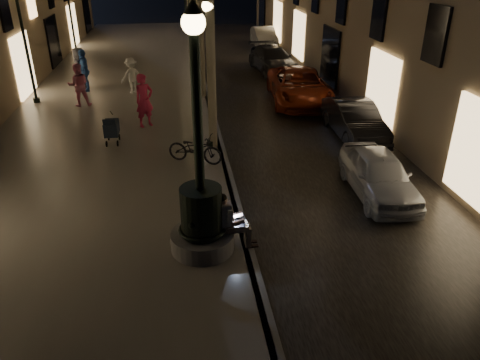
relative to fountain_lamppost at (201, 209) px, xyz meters
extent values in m
plane|color=black|center=(1.00, 13.00, -1.21)|extent=(120.00, 120.00, 0.00)
cube|color=black|center=(4.00, 13.00, -1.20)|extent=(6.00, 45.00, 0.02)
cube|color=slate|center=(-3.00, 13.00, -1.11)|extent=(8.00, 45.00, 0.20)
cube|color=#59595B|center=(1.00, 13.00, -1.11)|extent=(0.25, 45.00, 0.20)
cylinder|color=#59595B|center=(0.00, 0.00, -0.81)|extent=(1.40, 1.40, 0.40)
cylinder|color=black|center=(0.00, 0.00, -0.06)|extent=(0.90, 0.90, 1.10)
torus|color=black|center=(0.00, 0.00, -0.51)|extent=(1.04, 1.04, 0.10)
torus|color=black|center=(0.00, 0.00, 0.34)|extent=(0.89, 0.89, 0.09)
cylinder|color=black|center=(0.00, 0.00, 2.09)|extent=(0.20, 0.20, 3.20)
sphere|color=#FFD88C|center=(0.00, 0.00, 3.79)|extent=(0.44, 0.44, 0.44)
cone|color=black|center=(0.00, 0.00, 4.07)|extent=(0.36, 0.36, 0.25)
cube|color=gray|center=(0.55, 0.00, -0.52)|extent=(0.36, 0.24, 0.18)
cube|color=silver|center=(0.49, 0.00, -0.19)|extent=(0.44, 0.26, 0.56)
sphere|color=tan|center=(0.46, 0.00, 0.18)|extent=(0.21, 0.21, 0.21)
sphere|color=black|center=(0.45, 0.00, 0.22)|extent=(0.21, 0.21, 0.21)
cube|color=gray|center=(0.79, -0.09, -0.52)|extent=(0.45, 0.13, 0.14)
cube|color=gray|center=(0.79, 0.09, -0.52)|extent=(0.45, 0.13, 0.14)
cube|color=gray|center=(1.00, -0.09, -0.77)|extent=(0.13, 0.12, 0.49)
cube|color=gray|center=(1.00, 0.09, -0.77)|extent=(0.13, 0.12, 0.49)
cube|color=black|center=(1.10, -0.09, -1.00)|extent=(0.26, 0.10, 0.03)
cube|color=black|center=(1.10, 0.09, -1.00)|extent=(0.26, 0.10, 0.03)
cube|color=black|center=(0.81, 0.00, -0.44)|extent=(0.24, 0.33, 0.02)
cube|color=black|center=(0.65, 0.00, -0.33)|extent=(0.09, 0.33, 0.21)
cube|color=#A2B1E7|center=(0.66, 0.00, -0.33)|extent=(0.06, 0.30, 0.18)
cylinder|color=#6B604C|center=(0.75, 6.00, 1.49)|extent=(0.28, 0.28, 5.00)
cylinder|color=#6B604C|center=(0.80, 12.00, 1.54)|extent=(0.28, 0.28, 5.10)
cylinder|color=#6B604C|center=(0.70, 18.00, 1.44)|extent=(0.28, 0.28, 4.90)
cylinder|color=#6B604C|center=(0.78, 24.00, 1.59)|extent=(0.28, 0.28, 5.20)
cylinder|color=black|center=(0.70, 6.00, -0.91)|extent=(0.28, 0.28, 0.20)
cylinder|color=black|center=(0.70, 6.00, 1.19)|extent=(0.12, 0.12, 4.40)
sphere|color=#FFD88C|center=(0.70, 6.00, 3.44)|extent=(0.36, 0.36, 0.36)
cylinder|color=black|center=(0.70, 14.00, -0.91)|extent=(0.28, 0.28, 0.20)
cylinder|color=black|center=(0.70, 14.00, 1.19)|extent=(0.12, 0.12, 4.40)
cylinder|color=black|center=(0.70, 22.00, -0.91)|extent=(0.28, 0.28, 0.20)
cylinder|color=black|center=(0.70, 22.00, 1.19)|extent=(0.12, 0.12, 4.40)
cylinder|color=black|center=(0.70, 30.00, -0.91)|extent=(0.28, 0.28, 0.20)
cylinder|color=black|center=(0.70, 30.00, 1.19)|extent=(0.12, 0.12, 4.40)
cylinder|color=black|center=(-6.40, 12.00, -0.91)|extent=(0.28, 0.28, 0.20)
cylinder|color=black|center=(-6.40, 12.00, 1.19)|extent=(0.12, 0.12, 4.40)
cylinder|color=black|center=(-6.40, 22.00, -0.91)|extent=(0.28, 0.28, 0.20)
cylinder|color=black|center=(-6.40, 22.00, 1.19)|extent=(0.12, 0.12, 4.40)
cube|color=black|center=(-2.62, 6.68, -0.46)|extent=(0.45, 0.75, 0.45)
cube|color=black|center=(-2.62, 6.33, -0.16)|extent=(0.40, 0.17, 0.29)
cylinder|color=black|center=(-2.80, 6.38, -0.91)|extent=(0.04, 0.20, 0.20)
cylinder|color=black|center=(-2.44, 6.38, -0.91)|extent=(0.04, 0.20, 0.20)
cylinder|color=black|center=(-2.80, 6.98, -0.91)|extent=(0.04, 0.20, 0.20)
cylinder|color=black|center=(-2.44, 6.98, -0.91)|extent=(0.04, 0.20, 0.20)
cylinder|color=black|center=(-2.62, 7.08, -0.06)|extent=(0.03, 0.45, 0.28)
imported|color=#B2B5BA|center=(5.00, 2.27, -0.60)|extent=(1.62, 3.67, 1.23)
imported|color=black|center=(5.91, 6.63, -0.57)|extent=(1.38, 3.91, 1.29)
imported|color=maroon|center=(5.00, 11.12, -0.49)|extent=(2.82, 5.37, 1.44)
imported|color=#2E2F33|center=(5.00, 17.00, -0.54)|extent=(2.30, 4.77, 1.34)
imported|color=#9C9C97|center=(5.88, 24.36, -0.55)|extent=(1.43, 4.00, 1.32)
imported|color=#CA284F|center=(-1.56, 8.29, -0.03)|extent=(0.85, 0.78, 1.96)
imported|color=#CA6B8A|center=(-4.40, 11.22, -0.12)|extent=(0.97, 0.82, 1.78)
imported|color=white|center=(-2.36, 12.99, -0.22)|extent=(1.18, 1.00, 1.59)
imported|color=#2A529B|center=(-4.52, 13.58, -0.06)|extent=(0.71, 1.20, 1.91)
imported|color=#2F2E33|center=(-4.73, 13.81, -0.04)|extent=(0.69, 1.00, 1.95)
imported|color=black|center=(0.08, 4.69, -0.55)|extent=(1.85, 1.30, 0.92)
camera|label=1|loc=(-0.37, -8.67, 4.97)|focal=35.00mm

